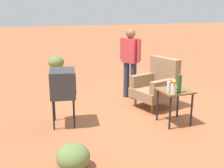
{
  "coord_description": "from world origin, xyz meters",
  "views": [
    {
      "loc": [
        5.04,
        -2.77,
        2.09
      ],
      "look_at": [
        0.01,
        -0.9,
        0.65
      ],
      "focal_mm": 45.49,
      "sensor_mm": 36.0,
      "label": 1
    }
  ],
  "objects_px": {
    "side_table": "(175,95)",
    "tv_on_stand": "(63,84)",
    "bottle_short_clear": "(169,87)",
    "soda_can_red": "(174,86)",
    "bottle_wine_green": "(179,84)",
    "armchair": "(157,85)",
    "flower_vase": "(174,86)",
    "person_standing": "(130,59)"
  },
  "relations": [
    {
      "from": "tv_on_stand",
      "to": "soda_can_red",
      "type": "bearing_deg",
      "value": 71.84
    },
    {
      "from": "side_table",
      "to": "soda_can_red",
      "type": "relative_size",
      "value": 5.32
    },
    {
      "from": "bottle_short_clear",
      "to": "bottle_wine_green",
      "type": "height_order",
      "value": "bottle_wine_green"
    },
    {
      "from": "tv_on_stand",
      "to": "flower_vase",
      "type": "relative_size",
      "value": 3.89
    },
    {
      "from": "person_standing",
      "to": "bottle_wine_green",
      "type": "xyz_separation_m",
      "value": [
        1.91,
        0.1,
        -0.13
      ]
    },
    {
      "from": "soda_can_red",
      "to": "flower_vase",
      "type": "relative_size",
      "value": 0.46
    },
    {
      "from": "person_standing",
      "to": "soda_can_red",
      "type": "distance_m",
      "value": 1.73
    },
    {
      "from": "tv_on_stand",
      "to": "bottle_short_clear",
      "type": "bearing_deg",
      "value": 66.52
    },
    {
      "from": "armchair",
      "to": "flower_vase",
      "type": "distance_m",
      "value": 1.23
    },
    {
      "from": "bottle_wine_green",
      "to": "flower_vase",
      "type": "xyz_separation_m",
      "value": [
        0.04,
        -0.14,
        -0.01
      ]
    },
    {
      "from": "armchair",
      "to": "bottle_short_clear",
      "type": "relative_size",
      "value": 5.3
    },
    {
      "from": "tv_on_stand",
      "to": "bottle_short_clear",
      "type": "relative_size",
      "value": 5.15
    },
    {
      "from": "tv_on_stand",
      "to": "bottle_wine_green",
      "type": "bearing_deg",
      "value": 66.33
    },
    {
      "from": "armchair",
      "to": "soda_can_red",
      "type": "height_order",
      "value": "armchair"
    },
    {
      "from": "armchair",
      "to": "bottle_short_clear",
      "type": "distance_m",
      "value": 1.11
    },
    {
      "from": "bottle_wine_green",
      "to": "soda_can_red",
      "type": "bearing_deg",
      "value": 171.05
    },
    {
      "from": "tv_on_stand",
      "to": "bottle_wine_green",
      "type": "height_order",
      "value": "tv_on_stand"
    },
    {
      "from": "tv_on_stand",
      "to": "side_table",
      "type": "bearing_deg",
      "value": 71.32
    },
    {
      "from": "side_table",
      "to": "tv_on_stand",
      "type": "distance_m",
      "value": 2.05
    },
    {
      "from": "armchair",
      "to": "person_standing",
      "type": "height_order",
      "value": "person_standing"
    },
    {
      "from": "tv_on_stand",
      "to": "bottle_short_clear",
      "type": "height_order",
      "value": "tv_on_stand"
    },
    {
      "from": "side_table",
      "to": "tv_on_stand",
      "type": "bearing_deg",
      "value": -108.68
    },
    {
      "from": "armchair",
      "to": "side_table",
      "type": "xyz_separation_m",
      "value": [
        0.93,
        -0.15,
        0.05
      ]
    },
    {
      "from": "bottle_short_clear",
      "to": "person_standing",
      "type": "bearing_deg",
      "value": 177.91
    },
    {
      "from": "tv_on_stand",
      "to": "person_standing",
      "type": "distance_m",
      "value": 2.1
    },
    {
      "from": "tv_on_stand",
      "to": "bottle_wine_green",
      "type": "distance_m",
      "value": 2.07
    },
    {
      "from": "person_standing",
      "to": "bottle_short_clear",
      "type": "bearing_deg",
      "value": -2.09
    },
    {
      "from": "side_table",
      "to": "person_standing",
      "type": "height_order",
      "value": "person_standing"
    },
    {
      "from": "armchair",
      "to": "tv_on_stand",
      "type": "bearing_deg",
      "value": -82.38
    },
    {
      "from": "tv_on_stand",
      "to": "flower_vase",
      "type": "height_order",
      "value": "tv_on_stand"
    },
    {
      "from": "armchair",
      "to": "tv_on_stand",
      "type": "height_order",
      "value": "armchair"
    },
    {
      "from": "bottle_short_clear",
      "to": "flower_vase",
      "type": "xyz_separation_m",
      "value": [
        0.12,
        0.02,
        0.05
      ]
    },
    {
      "from": "tv_on_stand",
      "to": "soda_can_red",
      "type": "height_order",
      "value": "tv_on_stand"
    },
    {
      "from": "flower_vase",
      "to": "side_table",
      "type": "bearing_deg",
      "value": 140.18
    },
    {
      "from": "side_table",
      "to": "bottle_short_clear",
      "type": "bearing_deg",
      "value": -64.07
    },
    {
      "from": "armchair",
      "to": "person_standing",
      "type": "distance_m",
      "value": 0.96
    },
    {
      "from": "soda_can_red",
      "to": "tv_on_stand",
      "type": "bearing_deg",
      "value": -108.16
    },
    {
      "from": "bottle_wine_green",
      "to": "flower_vase",
      "type": "distance_m",
      "value": 0.15
    },
    {
      "from": "bottle_short_clear",
      "to": "soda_can_red",
      "type": "xyz_separation_m",
      "value": [
        -0.12,
        0.2,
        -0.04
      ]
    },
    {
      "from": "person_standing",
      "to": "side_table",
      "type": "bearing_deg",
      "value": 4.47
    },
    {
      "from": "side_table",
      "to": "tv_on_stand",
      "type": "height_order",
      "value": "tv_on_stand"
    },
    {
      "from": "side_table",
      "to": "bottle_wine_green",
      "type": "relative_size",
      "value": 2.03
    }
  ]
}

